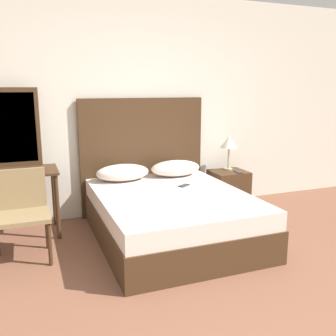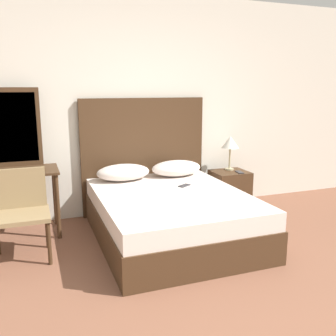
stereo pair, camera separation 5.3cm
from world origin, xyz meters
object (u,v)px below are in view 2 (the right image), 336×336
Objects in this scene: bed at (171,216)px; chair at (20,207)px; nightstand at (229,190)px; phone_on_bed at (184,186)px; phone_on_nightstand at (240,172)px; vanity_desk at (17,182)px; table_lamp at (230,143)px.

bed is 1.50m from chair.
nightstand is at bearing 32.14° from bed.
phone_on_bed is 0.99m from phone_on_nightstand.
nightstand is at bearing 28.70° from phone_on_bed.
bed is 1.33m from phone_on_nightstand.
chair is at bearing -86.76° from vanity_desk.
vanity_desk is at bearing 178.55° from phone_on_nightstand.
vanity_desk reaches higher than phone_on_nightstand.
phone_on_bed reaches higher than nightstand.
phone_on_bed is at bearing -158.76° from phone_on_nightstand.
phone_on_bed is 0.20× the size of chair.
bed is 11.58× the size of phone_on_bed.
table_lamp is at bearing 67.47° from nightstand.
vanity_desk is 1.03× the size of chair.
vanity_desk is at bearing -177.45° from table_lamp.
vanity_desk reaches higher than phone_on_bed.
phone_on_bed is 1.72m from chair.
bed is 3.77× the size of nightstand.
table_lamp is 2.65m from vanity_desk.
chair reaches higher than phone_on_nightstand.
nightstand is (1.09, 0.68, 0.00)m from bed.
vanity_desk reaches higher than nightstand.
chair is at bearing 176.39° from bed.
nightstand is (0.85, 0.46, -0.25)m from phone_on_bed.
bed is at bearing -145.68° from table_lamp.
table_lamp is 0.53× the size of vanity_desk.
table_lamp reaches higher than bed.
chair reaches higher than vanity_desk.
bed is 1.68m from vanity_desk.
chair is (-2.65, -0.49, -0.02)m from phone_on_nightstand.
phone_on_bed is 0.19× the size of vanity_desk.
phone_on_nightstand reaches higher than nightstand.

